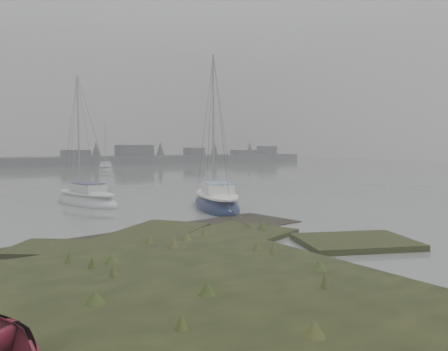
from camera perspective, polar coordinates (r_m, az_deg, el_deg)
ground at (r=40.82m, az=-19.83°, el=-0.74°), size 160.00×160.00×0.00m
far_shoreline at (r=80.52m, az=-7.40°, el=2.23°), size 60.00×8.00×4.15m
sailboat_main at (r=22.02m, az=-1.00°, el=-3.61°), size 4.12×6.26×8.43m
sailboat_white at (r=24.53m, az=-17.51°, el=-3.09°), size 2.83×5.55×7.48m
sailboat_far_b at (r=57.16m, az=-15.18°, el=0.85°), size 3.73×5.58×7.52m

